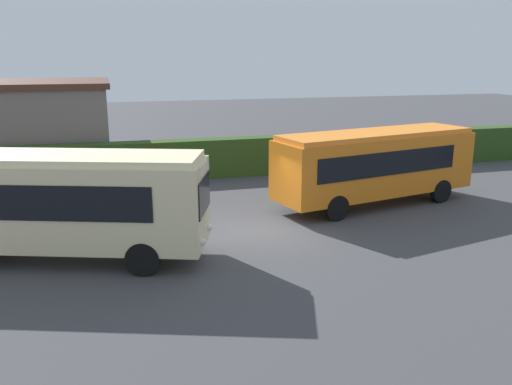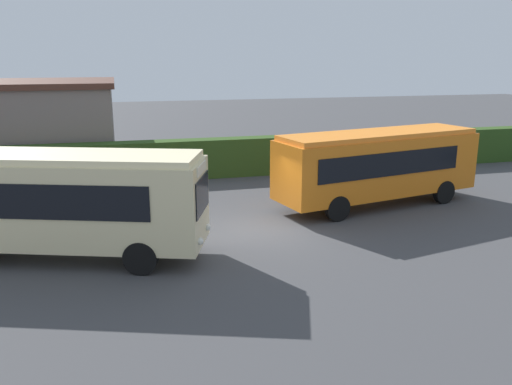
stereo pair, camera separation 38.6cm
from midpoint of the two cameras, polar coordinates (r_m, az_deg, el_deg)
name	(u,v)px [view 1 (the left image)]	position (r m, az deg, el deg)	size (l,w,h in m)	color
ground_plane	(256,230)	(19.29, -0.53, -4.09)	(115.32, 115.32, 0.00)	#424244
bus_cream	(64,200)	(17.15, -20.57, -0.80)	(8.90, 5.09, 3.32)	beige
bus_orange	(376,163)	(22.71, 12.25, 3.13)	(9.23, 4.25, 3.12)	orange
person_center	(338,170)	(24.68, 8.32, 2.36)	(0.53, 0.34, 1.93)	black
hedge_row	(208,158)	(27.65, -5.55, 3.69)	(69.66, 1.07, 1.99)	#2D4A1B
depot_building	(10,126)	(32.02, -25.26, 6.46)	(10.70, 8.06, 4.83)	slate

